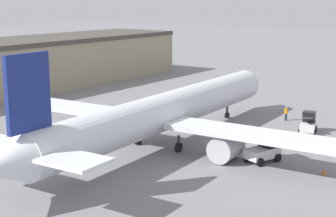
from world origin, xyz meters
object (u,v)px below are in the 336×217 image
ground_crew_worker (286,113)px  baggage_tug (265,149)px  airplane (163,113)px  safety_cone_far (324,171)px  belt_loader_truck (308,123)px

ground_crew_worker → baggage_tug: 16.46m
airplane → ground_crew_worker: size_ratio=25.97×
airplane → ground_crew_worker: 18.23m
airplane → safety_cone_far: (0.85, -15.73, -3.02)m
airplane → baggage_tug: 10.48m
airplane → safety_cone_far: size_ratio=79.75×
ground_crew_worker → airplane: bearing=154.5°
airplane → safety_cone_far: airplane is taller
airplane → safety_cone_far: bearing=-89.5°
safety_cone_far → ground_crew_worker: bearing=31.7°
baggage_tug → belt_loader_truck: bearing=21.5°
airplane → belt_loader_truck: 16.64m
ground_crew_worker → baggage_tug: size_ratio=0.49×
belt_loader_truck → safety_cone_far: bearing=-169.6°
airplane → ground_crew_worker: bearing=-20.8°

